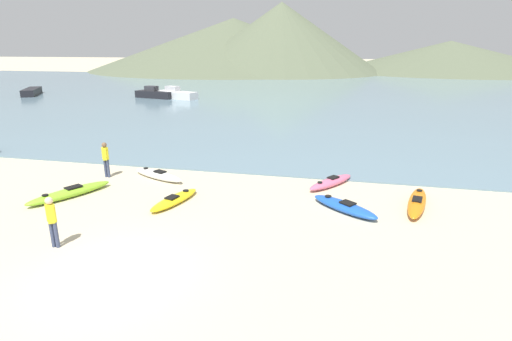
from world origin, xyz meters
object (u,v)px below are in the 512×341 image
at_px(kayak_on_sand_2, 344,207).
at_px(kayak_on_sand_1, 158,175).
at_px(kayak_on_sand_3, 174,200).
at_px(kayak_on_sand_4, 70,193).
at_px(person_near_waterline, 106,157).
at_px(moored_boat_0, 32,92).
at_px(kayak_on_sand_0, 331,182).
at_px(moored_boat_2, 155,94).
at_px(person_near_foreground, 52,219).
at_px(moored_boat_1, 176,94).
at_px(kayak_on_sand_5, 417,202).

bearing_deg(kayak_on_sand_2, kayak_on_sand_1, 166.65).
bearing_deg(kayak_on_sand_3, kayak_on_sand_4, -176.14).
bearing_deg(person_near_waterline, kayak_on_sand_3, -28.04).
relative_size(kayak_on_sand_1, moored_boat_0, 0.55).
height_order(kayak_on_sand_3, person_near_waterline, person_near_waterline).
bearing_deg(moored_boat_0, kayak_on_sand_0, -34.65).
height_order(person_near_waterline, moored_boat_0, person_near_waterline).
bearing_deg(kayak_on_sand_4, kayak_on_sand_1, 50.14).
xyz_separation_m(kayak_on_sand_1, kayak_on_sand_4, (-2.49, -2.98, -0.00)).
height_order(kayak_on_sand_1, moored_boat_2, moored_boat_2).
height_order(kayak_on_sand_3, person_near_foreground, person_near_foreground).
bearing_deg(moored_boat_0, person_near_foreground, -48.36).
relative_size(person_near_waterline, moored_boat_2, 0.33).
height_order(kayak_on_sand_3, moored_boat_2, moored_boat_2).
relative_size(moored_boat_1, moored_boat_2, 1.10).
bearing_deg(moored_boat_0, moored_boat_1, 1.77).
height_order(kayak_on_sand_5, moored_boat_1, moored_boat_1).
xyz_separation_m(kayak_on_sand_2, moored_boat_1, (-19.77, 29.94, 0.37)).
xyz_separation_m(person_near_foreground, moored_boat_1, (-11.11, 34.78, -0.39)).
relative_size(person_near_foreground, moored_boat_1, 0.30).
height_order(kayak_on_sand_5, moored_boat_0, moored_boat_0).
height_order(kayak_on_sand_3, kayak_on_sand_5, kayak_on_sand_5).
height_order(kayak_on_sand_0, kayak_on_sand_2, kayak_on_sand_2).
xyz_separation_m(kayak_on_sand_0, person_near_foreground, (-8.05, -7.62, 0.77)).
bearing_deg(moored_boat_1, kayak_on_sand_4, -74.24).
bearing_deg(person_near_waterline, moored_boat_2, 112.10).
height_order(kayak_on_sand_2, moored_boat_2, moored_boat_2).
relative_size(kayak_on_sand_0, moored_boat_0, 0.48).
distance_m(kayak_on_sand_2, moored_boat_0, 48.85).
distance_m(person_near_foreground, moored_boat_1, 36.51).
xyz_separation_m(kayak_on_sand_1, kayak_on_sand_5, (11.31, -1.00, 0.00)).
relative_size(person_near_foreground, moored_boat_2, 0.32).
xyz_separation_m(kayak_on_sand_3, kayak_on_sand_4, (-4.48, -0.30, 0.04)).
height_order(kayak_on_sand_0, kayak_on_sand_3, kayak_on_sand_0).
distance_m(kayak_on_sand_3, kayak_on_sand_5, 9.46).
relative_size(kayak_on_sand_5, person_near_foreground, 2.09).
xyz_separation_m(kayak_on_sand_0, kayak_on_sand_3, (-5.96, -3.42, -0.04)).
height_order(person_near_waterline, moored_boat_1, person_near_waterline).
relative_size(kayak_on_sand_3, person_near_foreground, 1.71).
bearing_deg(moored_boat_1, kayak_on_sand_5, -52.09).
height_order(moored_boat_0, moored_boat_2, moored_boat_2).
xyz_separation_m(kayak_on_sand_4, person_near_waterline, (0.04, 2.67, 0.79)).
xyz_separation_m(person_near_waterline, moored_boat_2, (-11.42, 28.12, -0.42)).
bearing_deg(kayak_on_sand_1, kayak_on_sand_4, -129.86).
xyz_separation_m(kayak_on_sand_5, person_near_waterline, (-13.75, 0.69, 0.79)).
bearing_deg(moored_boat_2, kayak_on_sand_3, -62.52).
xyz_separation_m(kayak_on_sand_2, kayak_on_sand_3, (-6.58, -0.64, -0.04)).
bearing_deg(kayak_on_sand_2, moored_boat_1, 123.44).
bearing_deg(moored_boat_1, kayak_on_sand_0, -54.80).
relative_size(kayak_on_sand_2, moored_boat_1, 0.49).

